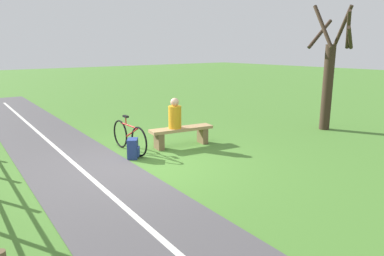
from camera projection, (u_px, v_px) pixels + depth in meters
The scene contains 6 objects.
ground_plane at pixel (144, 164), 8.04m from camera, with size 80.00×80.00×0.00m, color #477A2D.
bench at pixel (181, 133), 9.44m from camera, with size 1.79×0.69×0.51m.
person_seated at pixel (175, 115), 9.23m from camera, with size 0.39×0.39×0.81m.
bicycle at pixel (129, 137), 8.92m from camera, with size 0.08×1.74×0.92m.
backpack at pixel (133, 149), 8.42m from camera, with size 0.39×0.41×0.48m.
tree_by_path at pixel (329, 75), 11.08m from camera, with size 1.26×1.31×3.88m.
Camera 1 is at (3.85, 6.70, 2.60)m, focal length 32.87 mm.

